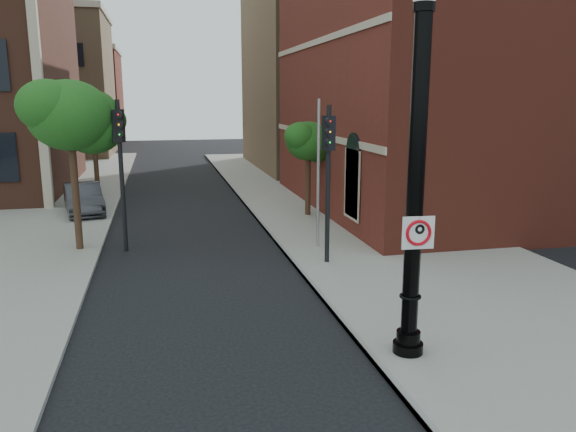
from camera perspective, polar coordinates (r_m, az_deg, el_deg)
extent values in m
plane|color=black|center=(11.72, -2.30, -14.13)|extent=(120.00, 120.00, 0.00)
cube|color=gray|center=(22.42, 8.12, -1.26)|extent=(8.00, 60.00, 0.12)
cube|color=gray|center=(29.67, -26.51, 0.84)|extent=(10.00, 50.00, 0.12)
cube|color=gray|center=(21.35, -1.84, -1.79)|extent=(0.10, 60.00, 0.14)
cube|color=maroon|center=(30.23, 24.04, 12.59)|extent=(22.00, 16.00, 12.00)
cube|color=black|center=(20.77, 6.57, 3.18)|extent=(0.08, 1.40, 2.40)
cube|color=#B5A68C|center=(25.36, 2.90, 8.24)|extent=(0.06, 16.00, 0.25)
cube|color=#B5A68C|center=(25.41, 3.00, 17.28)|extent=(0.06, 16.00, 0.25)
cube|color=#B5A68C|center=(27.88, -24.24, 14.77)|extent=(0.40, 0.40, 14.00)
cube|color=#967352|center=(55.29, -23.95, 11.88)|extent=(12.00, 12.00, 12.00)
cube|color=maroon|center=(69.09, -21.71, 11.05)|extent=(12.00, 12.00, 10.00)
cube|color=#967352|center=(44.18, 11.39, 14.17)|extent=(22.00, 14.00, 14.00)
cylinder|color=black|center=(11.88, 12.06, -13.17)|extent=(0.61, 0.61, 0.33)
cylinder|color=black|center=(11.76, 12.12, -11.97)|extent=(0.48, 0.48, 0.27)
cylinder|color=black|center=(10.90, 12.82, 2.84)|extent=(0.33, 0.33, 6.31)
torus|color=black|center=(11.44, 12.31, -7.98)|extent=(0.44, 0.44, 0.07)
cylinder|color=black|center=(10.88, 13.66, 19.93)|extent=(0.39, 0.39, 0.16)
cube|color=white|center=(10.91, 13.09, -1.67)|extent=(0.64, 0.07, 0.64)
cube|color=black|center=(10.84, 13.16, -0.16)|extent=(0.64, 0.05, 0.05)
cube|color=black|center=(10.98, 13.02, -3.16)|extent=(0.64, 0.05, 0.05)
cube|color=black|center=(10.80, 11.64, -1.73)|extent=(0.05, 0.01, 0.64)
cube|color=black|center=(11.02, 14.51, -1.60)|extent=(0.05, 0.01, 0.64)
torus|color=red|center=(10.91, 13.09, -1.67)|extent=(0.51, 0.10, 0.51)
cube|color=red|center=(10.91, 13.09, -1.67)|extent=(0.36, 0.03, 0.36)
cube|color=black|center=(10.89, 12.80, -1.68)|extent=(0.06, 0.01, 0.30)
torus|color=black|center=(10.90, 13.24, -1.31)|extent=(0.20, 0.07, 0.20)
cylinder|color=black|center=(10.85, 13.16, -0.19)|extent=(0.03, 0.02, 0.03)
imported|color=#2F2F34|center=(26.67, -20.07, 1.64)|extent=(2.28, 4.43, 1.39)
cylinder|color=black|center=(19.51, -16.53, 3.79)|extent=(0.15, 0.15, 5.08)
cube|color=black|center=(19.36, -16.83, 8.76)|extent=(0.39, 0.38, 1.06)
sphere|color=#E50505|center=(19.18, -16.77, 9.85)|extent=(0.19, 0.19, 0.19)
sphere|color=#FF8C00|center=(19.19, -16.71, 8.90)|extent=(0.19, 0.19, 0.19)
sphere|color=#00E519|center=(19.21, -16.66, 7.96)|extent=(0.19, 0.19, 0.19)
cylinder|color=black|center=(17.12, 4.07, 2.91)|extent=(0.14, 0.14, 4.92)
cube|color=black|center=(16.93, 4.16, 8.40)|extent=(0.38, 0.37, 1.03)
sphere|color=#E50505|center=(16.75, 4.15, 9.59)|extent=(0.18, 0.18, 0.18)
sphere|color=#FF8C00|center=(16.77, 4.14, 8.54)|extent=(0.18, 0.18, 0.18)
sphere|color=#00E519|center=(16.79, 4.12, 7.49)|extent=(0.18, 0.18, 0.18)
cylinder|color=#999999|center=(18.94, 3.09, 4.08)|extent=(0.10, 0.10, 5.11)
cylinder|color=#332214|center=(19.94, -20.79, 2.50)|extent=(0.24, 0.24, 4.27)
ellipsoid|color=#1B4B14|center=(19.72, -21.32, 9.52)|extent=(2.69, 2.69, 2.28)
ellipsoid|color=#1B4B14|center=(20.14, -19.30, 8.48)|extent=(2.08, 2.08, 1.76)
ellipsoid|color=#1B4B14|center=(19.43, -23.17, 10.25)|extent=(1.95, 1.95, 1.66)
cylinder|color=#332214|center=(29.77, -18.95, 5.38)|extent=(0.24, 0.24, 4.11)
ellipsoid|color=#1B4B14|center=(29.62, -19.26, 9.89)|extent=(2.58, 2.58, 2.20)
ellipsoid|color=#1B4B14|center=(30.04, -17.98, 9.21)|extent=(2.00, 2.00, 1.70)
ellipsoid|color=#1B4B14|center=(29.32, -20.41, 10.37)|extent=(1.88, 1.88, 1.60)
cylinder|color=#332214|center=(24.33, 2.04, 3.46)|extent=(0.24, 0.24, 3.10)
ellipsoid|color=#1B4B14|center=(24.13, 2.07, 7.62)|extent=(1.95, 1.95, 1.65)
ellipsoid|color=#1B4B14|center=(24.61, 2.85, 6.98)|extent=(1.50, 1.50, 1.28)
ellipsoid|color=#1B4B14|center=(23.76, 1.30, 8.09)|extent=(1.42, 1.42, 1.20)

